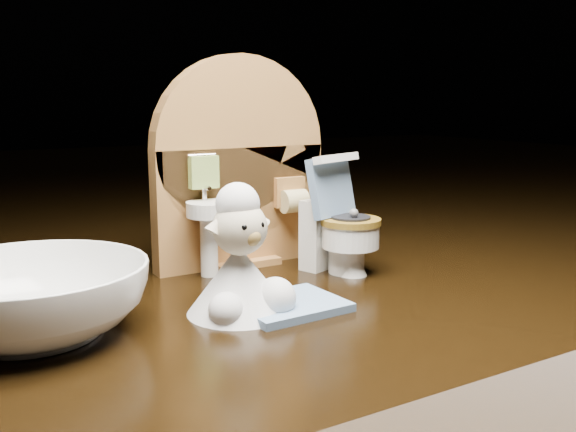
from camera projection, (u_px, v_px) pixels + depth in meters
name	position (u px, v px, depth m)	size (l,w,h in m)	color
backdrop_panel	(239.00, 175.00, 0.46)	(0.13, 0.05, 0.15)	#976431
toy_toilet	(338.00, 229.00, 0.45)	(0.05, 0.06, 0.08)	white
bath_mat	(289.00, 305.00, 0.37)	(0.06, 0.05, 0.00)	#627FA2
toilet_brush	(353.00, 258.00, 0.44)	(0.02, 0.02, 0.05)	white
plush_lamb	(241.00, 268.00, 0.36)	(0.06, 0.06, 0.08)	silver
ceramic_bowl	(32.00, 300.00, 0.33)	(0.12, 0.12, 0.04)	white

